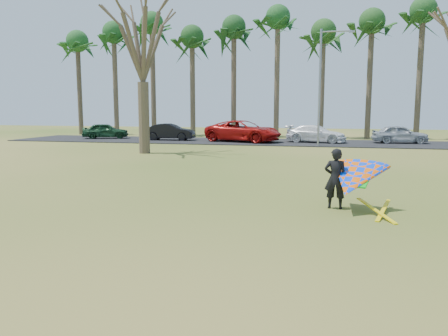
% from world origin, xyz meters
% --- Properties ---
extents(ground, '(100.00, 100.00, 0.00)m').
position_xyz_m(ground, '(0.00, 0.00, 0.00)').
color(ground, '#2C5512').
rests_on(ground, ground).
extents(parking_strip, '(46.00, 7.00, 0.06)m').
position_xyz_m(parking_strip, '(0.00, 25.00, 0.03)').
color(parking_strip, black).
rests_on(parking_strip, ground).
extents(palm_0, '(4.84, 4.84, 10.84)m').
position_xyz_m(palm_0, '(-22.00, 31.00, 9.17)').
color(palm_0, '#46352A').
rests_on(palm_0, ground).
extents(palm_1, '(4.84, 4.84, 11.54)m').
position_xyz_m(palm_1, '(-18.00, 31.00, 9.85)').
color(palm_1, '#483B2B').
rests_on(palm_1, ground).
extents(palm_2, '(4.84, 4.84, 12.24)m').
position_xyz_m(palm_2, '(-14.00, 31.00, 10.52)').
color(palm_2, brown).
rests_on(palm_2, ground).
extents(palm_3, '(4.84, 4.84, 10.84)m').
position_xyz_m(palm_3, '(-10.00, 31.00, 9.17)').
color(palm_3, brown).
rests_on(palm_3, ground).
extents(palm_4, '(4.84, 4.84, 11.54)m').
position_xyz_m(palm_4, '(-6.00, 31.00, 9.85)').
color(palm_4, '#4E3C2F').
rests_on(palm_4, ground).
extents(palm_5, '(4.84, 4.84, 12.24)m').
position_xyz_m(palm_5, '(-2.00, 31.00, 10.52)').
color(palm_5, brown).
rests_on(palm_5, ground).
extents(palm_6, '(4.84, 4.84, 10.84)m').
position_xyz_m(palm_6, '(2.00, 31.00, 9.17)').
color(palm_6, '#483C2B').
rests_on(palm_6, ground).
extents(palm_7, '(4.84, 4.84, 11.54)m').
position_xyz_m(palm_7, '(6.00, 31.00, 9.85)').
color(palm_7, '#453729').
rests_on(palm_7, ground).
extents(palm_8, '(4.84, 4.84, 12.24)m').
position_xyz_m(palm_8, '(10.00, 31.00, 10.52)').
color(palm_8, '#4E3E2F').
rests_on(palm_8, ground).
extents(bare_tree_left, '(6.60, 6.60, 9.70)m').
position_xyz_m(bare_tree_left, '(-8.00, 15.00, 6.92)').
color(bare_tree_left, brown).
rests_on(bare_tree_left, ground).
extents(streetlight, '(2.28, 0.18, 8.00)m').
position_xyz_m(streetlight, '(2.16, 22.00, 4.46)').
color(streetlight, gray).
rests_on(streetlight, ground).
extents(car_0, '(4.19, 2.86, 1.32)m').
position_xyz_m(car_0, '(-16.22, 25.44, 0.72)').
color(car_0, '#193F22').
rests_on(car_0, parking_strip).
extents(car_1, '(4.19, 1.73, 1.35)m').
position_xyz_m(car_1, '(-10.05, 24.81, 0.74)').
color(car_1, black).
rests_on(car_1, parking_strip).
extents(car_2, '(6.53, 4.35, 1.66)m').
position_xyz_m(car_2, '(-3.82, 24.50, 0.89)').
color(car_2, '#AA100D').
rests_on(car_2, parking_strip).
extents(car_3, '(4.83, 2.71, 1.32)m').
position_xyz_m(car_3, '(1.76, 25.12, 0.72)').
color(car_3, white).
rests_on(car_3, parking_strip).
extents(car_4, '(4.12, 1.93, 1.36)m').
position_xyz_m(car_4, '(7.93, 25.79, 0.74)').
color(car_4, '#A7AEB5').
rests_on(car_4, parking_strip).
extents(kite_flyer, '(2.13, 2.39, 2.02)m').
position_xyz_m(kite_flyer, '(3.31, 2.46, 0.84)').
color(kite_flyer, black).
rests_on(kite_flyer, ground).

